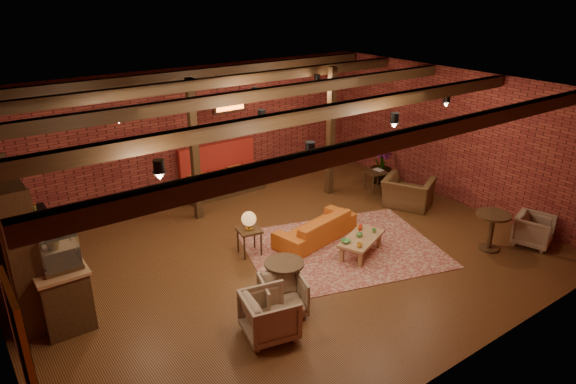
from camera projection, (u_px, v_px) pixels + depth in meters
floor at (286, 255)px, 10.23m from camera, size 10.00×10.00×0.00m
ceiling at (285, 95)px, 9.01m from camera, size 10.00×8.00×0.02m
wall_back at (191, 133)px, 12.63m from camera, size 10.00×0.02×3.20m
wall_front at (465, 270)px, 6.62m from camera, size 10.00×0.02×3.20m
wall_right at (455, 136)px, 12.32m from camera, size 0.02×8.00×3.20m
ceiling_beams at (285, 102)px, 9.06m from camera, size 9.80×6.40×0.22m
ceiling_pipe at (239, 99)px, 10.35m from camera, size 9.60×0.12×0.12m
post_left at (194, 151)px, 11.25m from camera, size 0.16×0.16×3.20m
post_right at (331, 133)px, 12.64m from camera, size 0.16×0.16×3.20m
service_counter at (48, 260)px, 8.46m from camera, size 0.80×2.50×1.60m
plant_counter at (47, 231)px, 8.51m from camera, size 0.35×0.39×0.30m
shelving_hutch at (16, 242)px, 8.17m from camera, size 0.52×2.00×2.40m
chalkboard_menu at (23, 347)px, 5.23m from camera, size 0.08×0.96×1.46m
banquette at (224, 175)px, 13.03m from camera, size 2.10×0.70×1.00m
service_sign at (229, 106)px, 11.99m from camera, size 0.86×0.06×0.30m
ceiling_spotlights at (285, 114)px, 9.14m from camera, size 6.40×4.40×0.28m
rug at (342, 249)px, 10.45m from camera, size 4.44×3.85×0.01m
sofa at (315, 227)px, 10.74m from camera, size 2.03×1.12×0.56m
coffee_table at (361, 239)px, 10.12m from camera, size 1.24×0.94×0.63m
side_table_lamp at (249, 222)px, 10.01m from camera, size 0.51×0.51×0.92m
round_table_left at (284, 274)px, 8.66m from camera, size 0.67×0.67×0.70m
armchair_a at (270, 313)px, 7.77m from camera, size 0.87×0.91×0.79m
armchair_b at (283, 294)px, 8.32m from camera, size 0.86×0.83×0.71m
armchair_right at (408, 188)px, 12.26m from camera, size 1.14×1.31×0.97m
side_table_book at (376, 173)px, 13.19m from camera, size 0.59×0.59×0.56m
round_table_right at (492, 226)px, 10.25m from camera, size 0.68×0.68×0.79m
armchair_far at (534, 229)px, 10.51m from camera, size 0.86×0.83×0.71m
plant_tall at (384, 128)px, 13.35m from camera, size 1.78×1.78×3.03m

